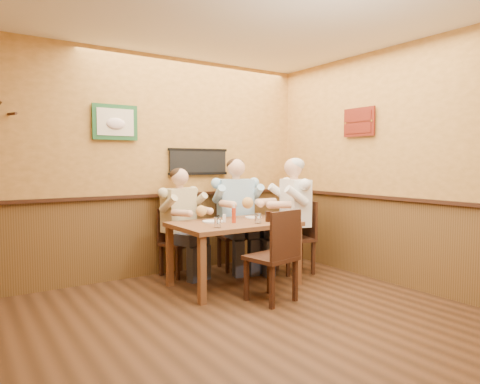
{
  "coord_description": "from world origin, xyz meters",
  "views": [
    {
      "loc": [
        -1.81,
        -2.64,
        1.44
      ],
      "look_at": [
        0.92,
        1.45,
        1.1
      ],
      "focal_mm": 32.0,
      "sensor_mm": 36.0,
      "label": 1
    }
  ],
  "objects_px": {
    "diner_tan_shirt": "(179,228)",
    "diner_white_elder": "(295,221)",
    "dining_table": "(234,230)",
    "chair_back_left": "(179,242)",
    "chair_back_right": "(235,234)",
    "water_glass_mid": "(258,218)",
    "chair_near_side": "(271,255)",
    "water_glass_left": "(218,222)",
    "chair_right_end": "(295,237)",
    "hot_sauce_bottle": "(234,214)",
    "diner_blue_polo": "(235,220)",
    "cola_tumbler": "(269,216)",
    "salt_shaker": "(224,218)",
    "pepper_shaker": "(218,219)"
  },
  "relations": [
    {
      "from": "diner_blue_polo",
      "to": "dining_table",
      "type": "bearing_deg",
      "value": -110.88
    },
    {
      "from": "chair_back_right",
      "to": "hot_sauce_bottle",
      "type": "distance_m",
      "value": 0.93
    },
    {
      "from": "chair_near_side",
      "to": "hot_sauce_bottle",
      "type": "bearing_deg",
      "value": -95.21
    },
    {
      "from": "cola_tumbler",
      "to": "chair_back_right",
      "type": "bearing_deg",
      "value": 84.36
    },
    {
      "from": "chair_back_left",
      "to": "salt_shaker",
      "type": "relative_size",
      "value": 9.26
    },
    {
      "from": "salt_shaker",
      "to": "hot_sauce_bottle",
      "type": "bearing_deg",
      "value": -57.03
    },
    {
      "from": "chair_back_right",
      "to": "chair_right_end",
      "type": "xyz_separation_m",
      "value": [
        0.55,
        -0.59,
        0.0
      ]
    },
    {
      "from": "diner_white_elder",
      "to": "hot_sauce_bottle",
      "type": "distance_m",
      "value": 1.05
    },
    {
      "from": "chair_back_left",
      "to": "dining_table",
      "type": "bearing_deg",
      "value": -80.15
    },
    {
      "from": "diner_white_elder",
      "to": "water_glass_mid",
      "type": "height_order",
      "value": "diner_white_elder"
    },
    {
      "from": "dining_table",
      "to": "diner_white_elder",
      "type": "xyz_separation_m",
      "value": [
        0.99,
        0.06,
        0.01
      ]
    },
    {
      "from": "chair_back_right",
      "to": "chair_right_end",
      "type": "bearing_deg",
      "value": -33.67
    },
    {
      "from": "chair_back_left",
      "to": "chair_right_end",
      "type": "height_order",
      "value": "chair_right_end"
    },
    {
      "from": "water_glass_mid",
      "to": "chair_back_left",
      "type": "bearing_deg",
      "value": 116.96
    },
    {
      "from": "diner_blue_polo",
      "to": "pepper_shaker",
      "type": "xyz_separation_m",
      "value": [
        -0.67,
        -0.66,
        0.13
      ]
    },
    {
      "from": "dining_table",
      "to": "chair_near_side",
      "type": "bearing_deg",
      "value": -88.85
    },
    {
      "from": "dining_table",
      "to": "water_glass_mid",
      "type": "xyz_separation_m",
      "value": [
        0.17,
        -0.24,
        0.15
      ]
    },
    {
      "from": "dining_table",
      "to": "chair_right_end",
      "type": "xyz_separation_m",
      "value": [
        0.99,
        0.06,
        -0.19
      ]
    },
    {
      "from": "water_glass_left",
      "to": "chair_back_left",
      "type": "bearing_deg",
      "value": 88.05
    },
    {
      "from": "chair_back_right",
      "to": "diner_tan_shirt",
      "type": "height_order",
      "value": "diner_tan_shirt"
    },
    {
      "from": "diner_tan_shirt",
      "to": "water_glass_left",
      "type": "height_order",
      "value": "diner_tan_shirt"
    },
    {
      "from": "chair_near_side",
      "to": "diner_tan_shirt",
      "type": "bearing_deg",
      "value": -86.09
    },
    {
      "from": "chair_back_left",
      "to": "diner_tan_shirt",
      "type": "height_order",
      "value": "diner_tan_shirt"
    },
    {
      "from": "dining_table",
      "to": "chair_back_left",
      "type": "bearing_deg",
      "value": 114.45
    },
    {
      "from": "chair_near_side",
      "to": "hot_sauce_bottle",
      "type": "distance_m",
      "value": 0.73
    },
    {
      "from": "dining_table",
      "to": "chair_back_left",
      "type": "relative_size",
      "value": 1.63
    },
    {
      "from": "water_glass_left",
      "to": "chair_near_side",
      "type": "bearing_deg",
      "value": -46.71
    },
    {
      "from": "chair_right_end",
      "to": "diner_tan_shirt",
      "type": "bearing_deg",
      "value": -102.27
    },
    {
      "from": "chair_right_end",
      "to": "water_glass_mid",
      "type": "distance_m",
      "value": 0.94
    },
    {
      "from": "chair_back_left",
      "to": "salt_shaker",
      "type": "bearing_deg",
      "value": -86.04
    },
    {
      "from": "diner_tan_shirt",
      "to": "diner_blue_polo",
      "type": "bearing_deg",
      "value": -22.63
    },
    {
      "from": "chair_right_end",
      "to": "diner_blue_polo",
      "type": "bearing_deg",
      "value": -121.68
    },
    {
      "from": "diner_tan_shirt",
      "to": "diner_blue_polo",
      "type": "distance_m",
      "value": 0.8
    },
    {
      "from": "chair_near_side",
      "to": "chair_back_left",
      "type": "bearing_deg",
      "value": -86.09
    },
    {
      "from": "diner_white_elder",
      "to": "hot_sauce_bottle",
      "type": "bearing_deg",
      "value": -68.22
    },
    {
      "from": "dining_table",
      "to": "pepper_shaker",
      "type": "distance_m",
      "value": 0.27
    },
    {
      "from": "chair_back_right",
      "to": "cola_tumbler",
      "type": "bearing_deg",
      "value": -82.22
    },
    {
      "from": "diner_white_elder",
      "to": "chair_right_end",
      "type": "bearing_deg",
      "value": 180.0
    },
    {
      "from": "diner_tan_shirt",
      "to": "diner_white_elder",
      "type": "distance_m",
      "value": 1.51
    },
    {
      "from": "dining_table",
      "to": "chair_near_side",
      "type": "height_order",
      "value": "chair_near_side"
    },
    {
      "from": "chair_near_side",
      "to": "water_glass_mid",
      "type": "xyz_separation_m",
      "value": [
        0.15,
        0.44,
        0.33
      ]
    },
    {
      "from": "water_glass_left",
      "to": "diner_tan_shirt",
      "type": "bearing_deg",
      "value": 88.05
    },
    {
      "from": "diner_blue_polo",
      "to": "hot_sauce_bottle",
      "type": "xyz_separation_m",
      "value": [
        -0.48,
        -0.7,
        0.18
      ]
    },
    {
      "from": "chair_near_side",
      "to": "hot_sauce_bottle",
      "type": "height_order",
      "value": "chair_near_side"
    },
    {
      "from": "chair_back_left",
      "to": "diner_blue_polo",
      "type": "distance_m",
      "value": 0.83
    },
    {
      "from": "diner_blue_polo",
      "to": "water_glass_mid",
      "type": "bearing_deg",
      "value": -93.76
    },
    {
      "from": "diner_white_elder",
      "to": "salt_shaker",
      "type": "bearing_deg",
      "value": -73.91
    },
    {
      "from": "chair_back_right",
      "to": "pepper_shaker",
      "type": "relative_size",
      "value": 9.52
    },
    {
      "from": "water_glass_left",
      "to": "salt_shaker",
      "type": "relative_size",
      "value": 1.2
    },
    {
      "from": "chair_right_end",
      "to": "diner_tan_shirt",
      "type": "xyz_separation_m",
      "value": [
        -1.33,
        0.7,
        0.14
      ]
    }
  ]
}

